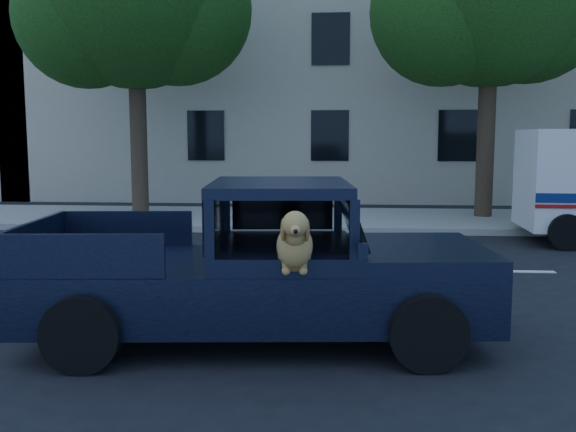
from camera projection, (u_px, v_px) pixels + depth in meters
name	position (u px, v px, depth m)	size (l,w,h in m)	color
ground	(227.00, 328.00, 7.41)	(120.00, 120.00, 0.00)	black
far_sidewalk	(288.00, 219.00, 16.50)	(60.00, 4.00, 0.15)	gray
lane_stripes	(382.00, 269.00, 10.61)	(21.60, 0.14, 0.01)	silver
building_main	(387.00, 71.00, 22.93)	(26.00, 6.00, 9.00)	#BDB69C
pickup_truck	(251.00, 288.00, 6.89)	(4.96, 2.60, 1.72)	black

